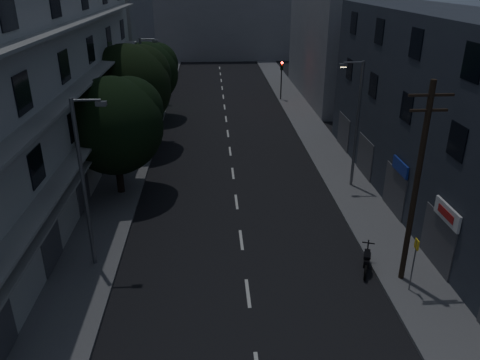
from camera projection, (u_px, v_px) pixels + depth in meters
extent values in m
plane|color=black|center=(230.00, 149.00, 37.35)|extent=(160.00, 160.00, 0.00)
cube|color=#565659|center=(135.00, 150.00, 36.89)|extent=(3.00, 90.00, 0.15)
cube|color=#565659|center=(322.00, 146.00, 37.76)|extent=(3.00, 90.00, 0.15)
cube|color=beige|center=(248.00, 293.00, 20.45)|extent=(0.15, 2.00, 0.01)
cube|color=beige|center=(241.00, 240.00, 24.56)|extent=(0.15, 2.00, 0.01)
cube|color=beige|center=(236.00, 202.00, 28.67)|extent=(0.15, 2.00, 0.01)
cube|color=beige|center=(233.00, 173.00, 32.79)|extent=(0.15, 2.00, 0.01)
cube|color=beige|center=(230.00, 151.00, 36.90)|extent=(0.15, 2.00, 0.01)
cube|color=beige|center=(228.00, 133.00, 41.01)|extent=(0.15, 2.00, 0.01)
cube|color=beige|center=(226.00, 119.00, 45.12)|extent=(0.15, 2.00, 0.01)
cube|color=beige|center=(225.00, 107.00, 49.23)|extent=(0.15, 2.00, 0.01)
cube|color=beige|center=(223.00, 97.00, 53.34)|extent=(0.15, 2.00, 0.01)
cube|color=beige|center=(222.00, 88.00, 57.45)|extent=(0.15, 2.00, 0.01)
cube|color=beige|center=(221.00, 80.00, 61.56)|extent=(0.15, 2.00, 0.01)
cube|color=beige|center=(220.00, 74.00, 65.67)|extent=(0.15, 2.00, 0.01)
cube|color=beige|center=(220.00, 68.00, 69.78)|extent=(0.15, 2.00, 0.01)
cube|color=#A9A9A4|center=(30.00, 82.00, 27.45)|extent=(6.00, 36.00, 14.00)
cube|color=black|center=(49.00, 231.00, 21.42)|extent=(0.06, 1.60, 1.60)
cube|color=black|center=(81.00, 179.00, 26.90)|extent=(0.06, 1.60, 1.60)
cube|color=black|center=(103.00, 144.00, 32.38)|extent=(0.06, 1.60, 1.60)
cube|color=black|center=(118.00, 120.00, 37.86)|extent=(0.06, 1.60, 1.60)
cube|color=black|center=(129.00, 101.00, 43.34)|extent=(0.06, 1.60, 1.60)
cube|color=black|center=(37.00, 167.00, 20.13)|extent=(0.06, 1.60, 1.60)
cube|color=black|center=(73.00, 125.00, 25.61)|extent=(0.06, 1.60, 1.60)
cube|color=black|center=(97.00, 99.00, 31.09)|extent=(0.06, 1.60, 1.60)
cube|color=black|center=(114.00, 80.00, 36.57)|extent=(0.06, 1.60, 1.60)
cube|color=black|center=(126.00, 67.00, 42.05)|extent=(0.06, 1.60, 1.60)
cube|color=black|center=(23.00, 93.00, 18.84)|extent=(0.06, 1.60, 1.60)
cube|color=black|center=(64.00, 66.00, 24.32)|extent=(0.06, 1.60, 1.60)
cube|color=black|center=(91.00, 50.00, 29.80)|extent=(0.06, 1.60, 1.60)
cube|color=black|center=(109.00, 38.00, 35.28)|extent=(0.06, 1.60, 1.60)
cube|color=black|center=(122.00, 29.00, 40.76)|extent=(0.06, 1.60, 1.60)
cube|color=black|center=(7.00, 9.00, 17.55)|extent=(0.06, 1.60, 1.60)
cube|color=black|center=(55.00, 1.00, 23.03)|extent=(0.06, 1.60, 1.60)
cube|color=gray|center=(97.00, 130.00, 28.86)|extent=(1.00, 32.40, 0.12)
cube|color=gray|center=(90.00, 78.00, 27.57)|extent=(1.00, 32.40, 0.12)
cube|color=gray|center=(83.00, 21.00, 26.28)|extent=(1.00, 32.40, 0.12)
cube|color=gray|center=(97.00, 143.00, 29.22)|extent=(0.80, 32.40, 0.12)
cube|color=#424247|center=(51.00, 242.00, 21.66)|extent=(0.06, 2.40, 2.40)
cube|color=#424247|center=(83.00, 188.00, 27.14)|extent=(0.06, 2.40, 2.40)
cube|color=#424247|center=(104.00, 152.00, 32.62)|extent=(0.06, 2.40, 2.40)
cube|color=#424247|center=(119.00, 127.00, 38.10)|extent=(0.06, 2.40, 2.40)
cube|color=#424247|center=(130.00, 108.00, 43.58)|extent=(0.06, 2.40, 2.40)
cube|color=#292E38|center=(455.00, 119.00, 25.78)|extent=(6.00, 28.00, 11.00)
cube|color=black|center=(457.00, 141.00, 19.80)|extent=(0.06, 1.40, 1.50)
cube|color=black|center=(407.00, 108.00, 24.83)|extent=(0.06, 1.40, 1.50)
cube|color=black|center=(373.00, 85.00, 29.85)|extent=(0.06, 1.40, 1.50)
cube|color=black|center=(349.00, 69.00, 34.88)|extent=(0.06, 1.40, 1.50)
cube|color=black|center=(473.00, 62.00, 18.47)|extent=(0.06, 1.40, 1.50)
cube|color=black|center=(416.00, 44.00, 23.50)|extent=(0.06, 1.40, 1.50)
cube|color=black|center=(379.00, 31.00, 28.52)|extent=(0.06, 1.40, 1.50)
cube|color=black|center=(354.00, 23.00, 33.55)|extent=(0.06, 1.40, 1.50)
cube|color=#424247|center=(437.00, 241.00, 21.78)|extent=(0.06, 3.00, 2.60)
cube|color=#424247|center=(394.00, 191.00, 26.80)|extent=(0.06, 3.00, 2.60)
cube|color=#424247|center=(365.00, 157.00, 31.83)|extent=(0.06, 3.00, 2.60)
cube|color=#424247|center=(343.00, 132.00, 36.85)|extent=(0.06, 3.00, 2.60)
cube|color=silver|center=(447.00, 214.00, 20.63)|extent=(0.12, 2.20, 0.80)
cube|color=#B21414|center=(446.00, 214.00, 20.63)|extent=(0.02, 1.40, 0.36)
cube|color=navy|center=(400.00, 167.00, 25.66)|extent=(0.12, 2.00, 0.70)
cube|color=slate|center=(118.00, 19.00, 54.45)|extent=(6.00, 20.00, 16.00)
cube|color=slate|center=(332.00, 37.00, 50.96)|extent=(6.00, 20.00, 13.00)
cube|color=slate|center=(218.00, 27.00, 76.45)|extent=(24.00, 8.00, 10.00)
cylinder|color=black|center=(118.00, 163.00, 28.93)|extent=(0.44, 0.44, 3.93)
sphere|color=black|center=(114.00, 126.00, 27.98)|extent=(5.90, 5.90, 5.90)
sphere|color=black|center=(130.00, 110.00, 28.41)|extent=(4.13, 4.13, 4.13)
sphere|color=black|center=(99.00, 122.00, 27.22)|extent=(3.83, 3.83, 3.83)
cylinder|color=black|center=(131.00, 121.00, 36.51)|extent=(0.44, 0.44, 4.33)
sphere|color=black|center=(128.00, 88.00, 35.46)|extent=(6.52, 6.52, 6.52)
sphere|color=black|center=(142.00, 75.00, 35.94)|extent=(4.56, 4.56, 4.56)
sphere|color=black|center=(115.00, 83.00, 34.63)|extent=(4.24, 4.24, 4.24)
cylinder|color=black|center=(149.00, 98.00, 44.46)|extent=(0.44, 0.44, 3.83)
sphere|color=black|center=(147.00, 73.00, 43.53)|extent=(5.71, 5.71, 5.71)
sphere|color=black|center=(157.00, 64.00, 43.94)|extent=(4.00, 4.00, 4.00)
sphere|color=black|center=(138.00, 70.00, 42.80)|extent=(3.71, 3.71, 3.71)
cylinder|color=black|center=(281.00, 85.00, 51.09)|extent=(0.12, 0.12, 3.20)
cube|color=black|center=(282.00, 66.00, 50.26)|extent=(0.28, 0.22, 0.90)
sphere|color=#FF0C05|center=(282.00, 63.00, 49.99)|extent=(0.22, 0.22, 0.22)
sphere|color=#3F330C|center=(282.00, 66.00, 50.12)|extent=(0.22, 0.22, 0.22)
sphere|color=black|center=(282.00, 68.00, 50.24)|extent=(0.22, 0.22, 0.22)
cylinder|color=black|center=(165.00, 88.00, 49.80)|extent=(0.12, 0.12, 3.20)
cube|color=black|center=(164.00, 68.00, 48.97)|extent=(0.28, 0.22, 0.90)
sphere|color=black|center=(163.00, 65.00, 48.70)|extent=(0.22, 0.22, 0.22)
sphere|color=#3F330C|center=(164.00, 68.00, 48.83)|extent=(0.22, 0.22, 0.22)
sphere|color=#0CFF26|center=(164.00, 71.00, 48.95)|extent=(0.22, 0.22, 0.22)
cylinder|color=slate|center=(84.00, 187.00, 20.74)|extent=(0.18, 0.18, 8.00)
cylinder|color=slate|center=(86.00, 100.00, 19.20)|extent=(1.20, 0.10, 0.10)
cube|color=slate|center=(101.00, 103.00, 19.30)|extent=(0.45, 0.25, 0.18)
cube|color=#4C4C4C|center=(101.00, 106.00, 19.34)|extent=(0.35, 0.18, 0.04)
cylinder|color=slate|center=(357.00, 126.00, 29.04)|extent=(0.18, 0.18, 8.00)
cylinder|color=slate|center=(354.00, 62.00, 27.44)|extent=(1.20, 0.10, 0.10)
cube|color=slate|center=(343.00, 65.00, 27.46)|extent=(0.45, 0.25, 0.18)
cube|color=#FFD88C|center=(343.00, 67.00, 27.50)|extent=(0.35, 0.18, 0.04)
cylinder|color=slate|center=(144.00, 88.00, 38.85)|extent=(0.18, 0.18, 8.00)
cylinder|color=slate|center=(147.00, 39.00, 37.32)|extent=(1.20, 0.10, 0.10)
cube|color=slate|center=(155.00, 41.00, 37.41)|extent=(0.45, 0.25, 0.18)
cube|color=#4C4C4C|center=(155.00, 42.00, 37.45)|extent=(0.35, 0.18, 0.04)
cylinder|color=black|center=(416.00, 188.00, 19.46)|extent=(0.24, 0.24, 9.00)
cube|color=black|center=(431.00, 95.00, 17.89)|extent=(1.80, 0.10, 0.10)
cube|color=black|center=(429.00, 110.00, 18.13)|extent=(1.50, 0.10, 0.10)
cylinder|color=#595B60|center=(413.00, 265.00, 19.94)|extent=(0.06, 0.06, 2.50)
cube|color=yellow|center=(417.00, 244.00, 19.52)|extent=(0.05, 0.35, 0.45)
torus|color=black|center=(365.00, 272.00, 21.34)|extent=(0.36, 0.74, 0.75)
torus|color=black|center=(367.00, 258.00, 22.45)|extent=(0.36, 0.74, 0.75)
cube|color=black|center=(367.00, 259.00, 21.76)|extent=(0.64, 1.18, 0.37)
cube|color=black|center=(367.00, 256.00, 21.51)|extent=(0.46, 0.55, 0.11)
cylinder|color=black|center=(368.00, 250.00, 22.21)|extent=(0.22, 0.45, 0.89)
cube|color=black|center=(368.00, 243.00, 22.18)|extent=(0.56, 0.24, 0.04)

